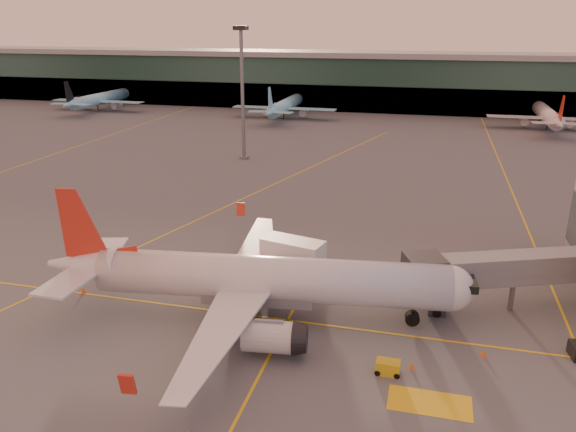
# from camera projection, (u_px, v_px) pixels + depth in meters

# --- Properties ---
(ground) EXTENTS (600.00, 600.00, 0.00)m
(ground) POSITION_uv_depth(u_px,v_px,m) (218.00, 341.00, 48.69)
(ground) COLOR #4C4F54
(ground) RESTS_ON ground
(taxi_markings) EXTENTS (100.12, 173.00, 0.01)m
(taxi_markings) POSITION_uv_depth(u_px,v_px,m) (275.00, 193.00, 91.12)
(taxi_markings) COLOR gold
(taxi_markings) RESTS_ON ground
(terminal) EXTENTS (400.00, 20.00, 17.60)m
(terminal) POSITION_uv_depth(u_px,v_px,m) (382.00, 81.00, 175.55)
(terminal) COLOR #19382D
(terminal) RESTS_ON ground
(mast_west_near) EXTENTS (2.40, 2.40, 25.60)m
(mast_west_near) POSITION_uv_depth(u_px,v_px,m) (242.00, 84.00, 108.96)
(mast_west_near) COLOR slate
(mast_west_near) RESTS_ON ground
(distant_aircraft_row) EXTENTS (225.00, 34.00, 13.00)m
(distant_aircraft_row) POSITION_uv_depth(u_px,v_px,m) (194.00, 114.00, 169.39)
(distant_aircraft_row) COLOR #8AD5E8
(distant_aircraft_row) RESTS_ON ground
(main_airplane) EXTENTS (39.59, 35.82, 11.96)m
(main_airplane) POSITION_uv_depth(u_px,v_px,m) (256.00, 280.00, 51.30)
(main_airplane) COLOR silver
(main_airplane) RESTS_ON ground
(jet_bridge) EXTENTS (21.54, 11.11, 5.90)m
(jet_bridge) POSITION_uv_depth(u_px,v_px,m) (528.00, 270.00, 52.94)
(jet_bridge) COLOR slate
(jet_bridge) RESTS_ON ground
(catering_truck) EXTENTS (6.92, 4.28, 5.00)m
(catering_truck) POSITION_uv_depth(u_px,v_px,m) (293.00, 259.00, 58.34)
(catering_truck) COLOR #A7171D
(catering_truck) RESTS_ON ground
(gpu_cart) EXTENTS (1.97, 1.17, 1.12)m
(gpu_cart) POSITION_uv_depth(u_px,v_px,m) (388.00, 368.00, 43.99)
(gpu_cart) COLOR gold
(gpu_cart) RESTS_ON ground
(cone_nose) EXTENTS (0.47, 0.47, 0.60)m
(cone_nose) POSITION_uv_depth(u_px,v_px,m) (483.00, 353.00, 46.38)
(cone_nose) COLOR #FF580D
(cone_nose) RESTS_ON ground
(cone_tail) EXTENTS (0.49, 0.49, 0.62)m
(cone_tail) POSITION_uv_depth(u_px,v_px,m) (83.00, 290.00, 57.24)
(cone_tail) COLOR #FF580D
(cone_tail) RESTS_ON ground
(cone_wing_left) EXTENTS (0.44, 0.44, 0.56)m
(cone_wing_left) POSITION_uv_depth(u_px,v_px,m) (283.00, 248.00, 68.14)
(cone_wing_left) COLOR #FF580D
(cone_wing_left) RESTS_ON ground
(cone_fwd) EXTENTS (0.42, 0.42, 0.54)m
(cone_fwd) POSITION_uv_depth(u_px,v_px,m) (412.00, 366.00, 44.70)
(cone_fwd) COLOR #FF580D
(cone_fwd) RESTS_ON ground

